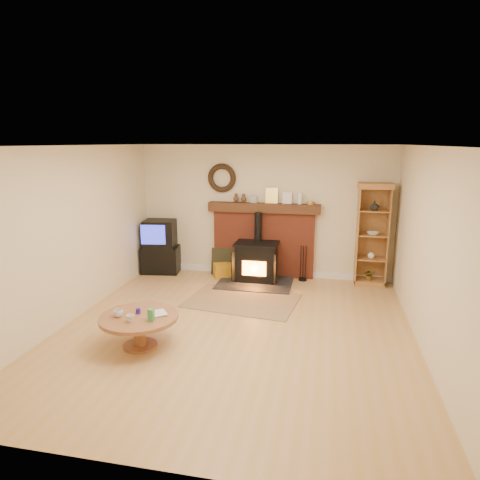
% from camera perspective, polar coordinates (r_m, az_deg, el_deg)
% --- Properties ---
extents(ground, '(5.50, 5.50, 0.00)m').
position_cam_1_polar(ground, '(6.28, -0.69, -11.98)').
color(ground, tan).
rests_on(ground, ground).
extents(room_shell, '(5.02, 5.52, 2.61)m').
position_cam_1_polar(room_shell, '(5.87, -0.71, 3.81)').
color(room_shell, '#C5B797').
rests_on(room_shell, ground).
extents(chimney_breast, '(2.20, 0.22, 1.78)m').
position_cam_1_polar(chimney_breast, '(8.52, 3.16, 0.43)').
color(chimney_breast, '#993C27').
rests_on(chimney_breast, ground).
extents(wood_stove, '(1.40, 1.00, 1.32)m').
position_cam_1_polar(wood_stove, '(8.26, 2.19, -3.03)').
color(wood_stove, black).
rests_on(wood_stove, ground).
extents(area_rug, '(1.97, 1.49, 0.01)m').
position_cam_1_polar(area_rug, '(7.36, 0.28, -8.07)').
color(area_rug, brown).
rests_on(area_rug, ground).
extents(tv_unit, '(0.81, 0.62, 1.10)m').
position_cam_1_polar(tv_unit, '(8.95, -10.56, -0.99)').
color(tv_unit, black).
rests_on(tv_unit, ground).
extents(curio_cabinet, '(0.62, 0.45, 1.92)m').
position_cam_1_polar(curio_cabinet, '(8.33, 17.19, 0.71)').
color(curio_cabinet, '#985A31').
rests_on(curio_cabinet, ground).
extents(firelog_box, '(0.52, 0.44, 0.28)m').
position_cam_1_polar(firelog_box, '(8.57, -1.97, -4.07)').
color(firelog_box, yellow).
rests_on(firelog_box, ground).
extents(leaning_painting, '(0.46, 0.12, 0.55)m').
position_cam_1_polar(leaning_painting, '(8.70, -2.36, -2.89)').
color(leaning_painting, black).
rests_on(leaning_painting, ground).
extents(fire_tools, '(0.16, 0.16, 0.70)m').
position_cam_1_polar(fire_tools, '(8.45, 8.37, -4.49)').
color(fire_tools, black).
rests_on(fire_tools, ground).
extents(coffee_table, '(1.03, 1.03, 0.60)m').
position_cam_1_polar(coffee_table, '(5.84, -13.35, -10.54)').
color(coffee_table, brown).
rests_on(coffee_table, ground).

